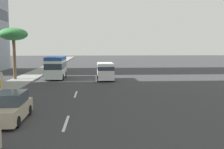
# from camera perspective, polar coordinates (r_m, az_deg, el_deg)

# --- Properties ---
(ground_plane) EXTENTS (198.00, 198.00, 0.00)m
(ground_plane) POSITION_cam_1_polar(r_m,az_deg,el_deg) (35.11, -6.78, -1.21)
(ground_plane) COLOR #38383A
(sidewalk_right) EXTENTS (162.00, 3.23, 0.15)m
(sidewalk_right) POSITION_cam_1_polar(r_m,az_deg,el_deg) (36.22, -18.76, -1.15)
(sidewalk_right) COLOR gray
(sidewalk_right) RESTS_ON ground_plane
(lane_stripe_mid) EXTENTS (3.20, 0.16, 0.01)m
(lane_stripe_mid) POSITION_cam_1_polar(r_m,az_deg,el_deg) (15.71, -9.85, -10.22)
(lane_stripe_mid) COLOR silver
(lane_stripe_mid) RESTS_ON ground_plane
(lane_stripe_far) EXTENTS (3.20, 0.16, 0.01)m
(lane_stripe_far) POSITION_cam_1_polar(r_m,az_deg,el_deg) (24.77, -7.80, -4.22)
(lane_stripe_far) COLOR silver
(lane_stripe_far) RESTS_ON ground_plane
(van_lead) EXTENTS (4.64, 2.17, 2.24)m
(van_lead) POSITION_cam_1_polar(r_m,az_deg,el_deg) (34.73, -1.45, 0.89)
(van_lead) COLOR white
(van_lead) RESTS_ON ground_plane
(minibus_second) EXTENTS (6.28, 2.38, 3.02)m
(minibus_second) POSITION_cam_1_polar(r_m,az_deg,el_deg) (37.12, -11.93, 1.66)
(minibus_second) COLOR silver
(minibus_second) RESTS_ON ground_plane
(car_third) EXTENTS (4.37, 1.81, 1.69)m
(car_third) POSITION_cam_1_polar(r_m,az_deg,el_deg) (16.87, -21.10, -6.66)
(car_third) COLOR beige
(car_third) RESTS_ON ground_plane
(pedestrian_mid_block) EXTENTS (0.30, 0.34, 1.67)m
(pedestrian_mid_block) POSITION_cam_1_polar(r_m,az_deg,el_deg) (29.40, -22.69, -0.93)
(pedestrian_mid_block) COLOR gold
(pedestrian_mid_block) RESTS_ON sidewalk_right
(palm_tree) EXTENTS (3.60, 3.60, 6.66)m
(palm_tree) POSITION_cam_1_polar(r_m,az_deg,el_deg) (36.93, -20.41, 7.95)
(palm_tree) COLOR brown
(palm_tree) RESTS_ON sidewalk_right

